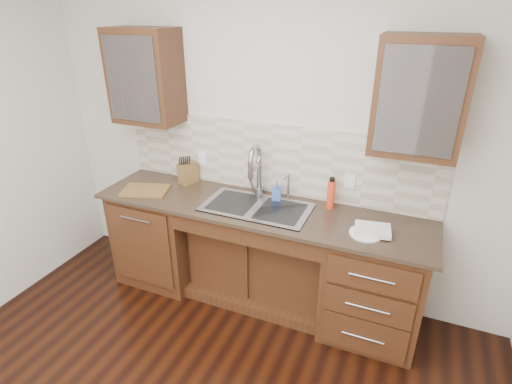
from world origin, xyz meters
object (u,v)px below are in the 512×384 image
at_px(soap_bottle, 277,192).
at_px(cutting_board, 145,190).
at_px(water_bottle, 331,195).
at_px(plate, 366,234).
at_px(knife_block, 188,173).

height_order(soap_bottle, cutting_board, soap_bottle).
relative_size(water_bottle, plate, 1.00).
xyz_separation_m(soap_bottle, cutting_board, (-1.10, -0.26, -0.07)).
xyz_separation_m(plate, cutting_board, (-1.85, 0.00, 0.00)).
height_order(soap_bottle, knife_block, knife_block).
bearing_deg(knife_block, plate, 8.16).
bearing_deg(cutting_board, water_bottle, 11.03).
relative_size(water_bottle, knife_block, 1.25).
height_order(water_bottle, plate, water_bottle).
bearing_deg(cutting_board, knife_block, 51.13).
xyz_separation_m(water_bottle, plate, (0.32, -0.30, -0.11)).
bearing_deg(soap_bottle, knife_block, 162.02).
relative_size(soap_bottle, water_bottle, 0.70).
xyz_separation_m(plate, knife_block, (-1.61, 0.30, 0.09)).
distance_m(soap_bottle, knife_block, 0.85).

